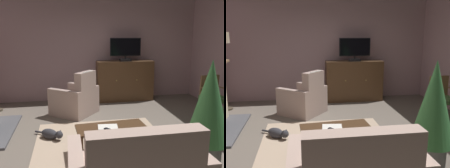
# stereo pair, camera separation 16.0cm
# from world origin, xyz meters

# --- Properties ---
(ground_plane) EXTENTS (6.20, 6.27, 0.04)m
(ground_plane) POSITION_xyz_m (0.00, 0.00, -0.02)
(ground_plane) COLOR #665B51
(wall_back) EXTENTS (6.20, 0.10, 2.82)m
(wall_back) POSITION_xyz_m (0.00, 2.89, 1.41)
(wall_back) COLOR gray
(wall_back) RESTS_ON ground_plane
(rug_central) EXTENTS (2.23, 2.07, 0.01)m
(rug_central) POSITION_xyz_m (-0.33, -0.04, 0.01)
(rug_central) COLOR tan
(rug_central) RESTS_ON ground_plane
(tv_cabinet) EXTENTS (1.54, 0.47, 1.09)m
(tv_cabinet) POSITION_xyz_m (0.69, 2.54, 0.52)
(tv_cabinet) COLOR #352315
(tv_cabinet) RESTS_ON ground_plane
(television) EXTENTS (0.83, 0.20, 0.61)m
(television) POSITION_xyz_m (0.69, 2.48, 1.42)
(television) COLOR black
(television) RESTS_ON tv_cabinet
(coffee_table) EXTENTS (1.10, 0.55, 0.43)m
(coffee_table) POSITION_xyz_m (-0.23, -0.40, 0.38)
(coffee_table) COLOR #422B19
(coffee_table) RESTS_ON ground_plane
(tv_remote) EXTENTS (0.14, 0.17, 0.02)m
(tv_remote) POSITION_xyz_m (-0.29, -0.55, 0.44)
(tv_remote) COLOR black
(tv_remote) RESTS_ON coffee_table
(folded_newspaper) EXTENTS (0.32, 0.25, 0.01)m
(folded_newspaper) POSITION_xyz_m (-0.29, -0.40, 0.43)
(folded_newspaper) COLOR silver
(folded_newspaper) RESTS_ON coffee_table
(armchair_by_fireplace) EXTENTS (1.18, 1.18, 1.02)m
(armchair_by_fireplace) POSITION_xyz_m (-0.69, 1.58, 0.33)
(armchair_by_fireplace) COLOR #A3897F
(armchair_by_fireplace) RESTS_ON ground_plane
(side_chair_tucked_against_wall) EXTENTS (0.50, 0.50, 0.93)m
(side_chair_tucked_against_wall) POSITION_xyz_m (2.23, 0.74, 0.51)
(side_chair_tucked_against_wall) COLOR #4C703D
(side_chair_tucked_against_wall) RESTS_ON ground_plane
(potted_plant_leafy_by_curtain) EXTENTS (0.60, 0.60, 1.50)m
(potted_plant_leafy_by_curtain) POSITION_xyz_m (1.03, -0.96, 0.82)
(potted_plant_leafy_by_curtain) COLOR slate
(potted_plant_leafy_by_curtain) RESTS_ON ground_plane
(cat) EXTENTS (0.52, 0.49, 0.20)m
(cat) POSITION_xyz_m (-1.19, 0.28, 0.09)
(cat) COLOR #2D2D33
(cat) RESTS_ON ground_plane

